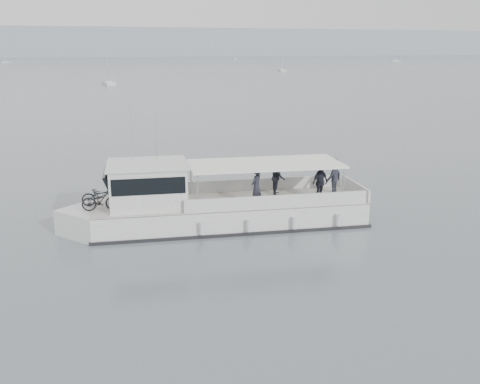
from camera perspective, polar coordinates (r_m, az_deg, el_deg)
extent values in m
plane|color=#535B62|center=(28.17, 2.00, -2.09)|extent=(1400.00, 1400.00, 0.00)
cube|color=#939EA8|center=(585.57, -16.42, 15.07)|extent=(1400.00, 90.00, 28.00)
cube|color=white|center=(25.98, -1.06, -2.46)|extent=(13.17, 4.71, 1.40)
cube|color=white|center=(25.73, -15.36, -3.19)|extent=(3.48, 3.48, 1.40)
cube|color=beige|center=(25.78, -1.06, -0.98)|extent=(13.17, 4.71, 0.06)
cube|color=black|center=(26.11, -1.05, -3.36)|extent=(13.40, 4.86, 0.19)
cube|color=white|center=(27.63, 2.29, 0.81)|extent=(8.56, 0.97, 0.64)
cube|color=white|center=(24.54, 4.05, -1.07)|extent=(8.56, 0.97, 0.64)
cube|color=white|center=(27.47, 12.18, 0.39)|extent=(0.45, 3.43, 0.64)
cube|color=white|center=(25.18, -9.78, 0.68)|extent=(3.71, 3.23, 1.93)
cube|color=black|center=(25.17, -13.58, 0.85)|extent=(0.87, 2.73, 1.24)
cube|color=black|center=(25.10, -9.81, 1.40)|extent=(3.50, 3.25, 0.75)
cube|color=white|center=(24.95, -9.88, 2.95)|extent=(3.95, 3.47, 0.11)
cube|color=white|center=(25.69, 2.70, 3.02)|extent=(7.59, 3.94, 0.09)
cylinder|color=silver|center=(23.87, -4.52, -0.13)|extent=(0.07, 0.07, 1.77)
cylinder|color=silver|center=(26.77, -5.26, 1.53)|extent=(0.07, 0.07, 1.77)
cylinder|color=silver|center=(25.53, 11.00, 0.64)|extent=(0.07, 0.07, 1.77)
cylinder|color=silver|center=(28.26, 8.76, 2.14)|extent=(0.07, 0.07, 1.77)
cylinder|color=silver|center=(25.65, -11.52, 6.38)|extent=(0.04, 0.04, 2.79)
cylinder|color=silver|center=(24.00, -8.94, 5.39)|extent=(0.04, 0.04, 2.36)
cylinder|color=silver|center=(23.97, -4.08, -3.89)|extent=(0.28, 0.28, 0.54)
cylinder|color=silver|center=(24.30, 0.96, -3.59)|extent=(0.28, 0.28, 0.54)
cylinder|color=silver|center=(24.81, 5.83, -3.27)|extent=(0.28, 0.28, 0.54)
cylinder|color=silver|center=(25.49, 10.47, -2.94)|extent=(0.28, 0.28, 0.54)
imported|color=black|center=(25.78, -14.53, -0.36)|extent=(1.90, 0.82, 0.97)
imported|color=black|center=(24.94, -14.64, -0.82)|extent=(1.74, 0.65, 1.02)
imported|color=#23242F|center=(24.83, 1.75, 0.54)|extent=(0.77, 0.77, 1.80)
imported|color=#23242F|center=(26.80, 4.09, 1.60)|extent=(0.94, 1.06, 1.80)
imported|color=#23242F|center=(26.00, 8.54, 1.05)|extent=(1.14, 0.86, 1.80)
imported|color=#23242F|center=(27.35, 9.93, 1.69)|extent=(1.34, 1.16, 1.80)
cube|color=white|center=(130.79, -13.81, 11.16)|extent=(3.00, 6.82, 0.75)
cube|color=white|center=(130.78, -13.82, 11.30)|extent=(2.15, 2.54, 0.45)
cylinder|color=silver|center=(130.61, -13.92, 12.88)|extent=(0.08, 0.08, 7.25)
cube|color=white|center=(351.63, -23.67, 12.57)|extent=(4.77, 6.57, 0.75)
cube|color=white|center=(351.62, -23.68, 12.62)|extent=(2.61, 2.80, 0.45)
cylinder|color=silver|center=(351.56, -23.74, 13.18)|extent=(0.08, 0.08, 6.99)
cube|color=white|center=(201.64, 4.52, 12.78)|extent=(3.05, 6.75, 0.75)
cube|color=white|center=(201.63, 4.52, 12.87)|extent=(2.15, 2.53, 0.45)
cylinder|color=silver|center=(201.52, 4.54, 13.88)|extent=(0.08, 0.08, 7.15)
cube|color=white|center=(416.80, -0.66, 14.00)|extent=(3.01, 5.88, 0.75)
cube|color=white|center=(416.79, -0.66, 14.04)|extent=(1.97, 2.27, 0.45)
cube|color=white|center=(360.56, 16.24, 13.25)|extent=(8.16, 5.06, 0.75)
cube|color=white|center=(360.55, 16.24, 13.30)|extent=(3.32, 3.00, 0.45)
cylinder|color=silver|center=(360.49, 16.30, 13.97)|extent=(0.08, 0.08, 8.56)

